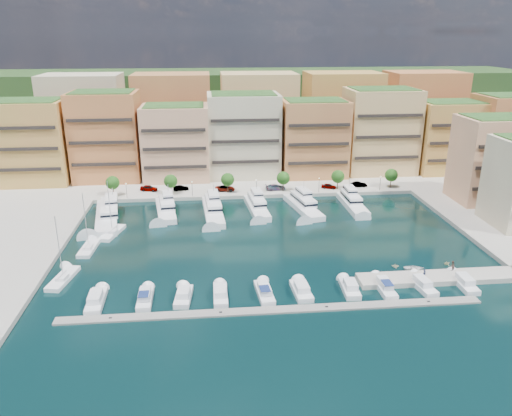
% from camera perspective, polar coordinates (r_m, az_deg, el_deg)
% --- Properties ---
extents(ground, '(400.00, 400.00, 0.00)m').
position_cam_1_polar(ground, '(112.71, 1.59, -3.71)').
color(ground, black).
rests_on(ground, ground).
extents(north_quay, '(220.00, 64.00, 2.00)m').
position_cam_1_polar(north_quay, '(171.13, -0.98, 4.47)').
color(north_quay, '#9E998E').
rests_on(north_quay, ground).
extents(hillside, '(240.00, 40.00, 58.00)m').
position_cam_1_polar(hillside, '(217.72, -2.01, 7.74)').
color(hillside, '#1D3314').
rests_on(hillside, ground).
extents(south_pontoon, '(72.00, 2.20, 0.35)m').
position_cam_1_polar(south_pontoon, '(85.85, 2.09, -11.68)').
color(south_pontoon, gray).
rests_on(south_pontoon, ground).
extents(finger_pier, '(32.00, 5.00, 2.00)m').
position_cam_1_polar(finger_pier, '(101.78, 20.38, -7.70)').
color(finger_pier, '#9E998E').
rests_on(finger_pier, ground).
extents(apartment_0, '(22.00, 16.50, 24.80)m').
position_cam_1_polar(apartment_0, '(164.57, -24.37, 6.89)').
color(apartment_0, '#B89A43').
rests_on(apartment_0, north_quay).
extents(apartment_1, '(20.00, 16.50, 26.80)m').
position_cam_1_polar(apartment_1, '(160.61, -16.70, 7.90)').
color(apartment_1, '#BD753F').
rests_on(apartment_1, north_quay).
extents(apartment_2, '(20.00, 15.50, 22.80)m').
position_cam_1_polar(apartment_2, '(156.37, -9.14, 7.42)').
color(apartment_2, tan).
rests_on(apartment_2, north_quay).
extents(apartment_3, '(22.00, 16.50, 25.80)m').
position_cam_1_polar(apartment_3, '(158.12, -1.44, 8.35)').
color(apartment_3, beige).
rests_on(apartment_3, north_quay).
extents(apartment_4, '(20.00, 15.50, 23.80)m').
position_cam_1_polar(apartment_4, '(159.45, 6.61, 7.95)').
color(apartment_4, tan).
rests_on(apartment_4, north_quay).
extents(apartment_5, '(22.00, 16.50, 26.80)m').
position_cam_1_polar(apartment_5, '(167.01, 13.97, 8.56)').
color(apartment_5, tan).
rests_on(apartment_5, north_quay).
extents(apartment_6, '(20.00, 15.50, 22.80)m').
position_cam_1_polar(apartment_6, '(174.11, 21.04, 7.60)').
color(apartment_6, '#B89A43').
rests_on(apartment_6, north_quay).
extents(apartment_7, '(22.00, 16.50, 24.80)m').
position_cam_1_polar(apartment_7, '(182.02, 27.05, 7.56)').
color(apartment_7, '#BD753F').
rests_on(apartment_7, north_quay).
extents(apartment_east_a, '(18.00, 14.50, 22.80)m').
position_cam_1_polar(apartment_east_a, '(147.47, 25.35, 5.05)').
color(apartment_east_a, tan).
rests_on(apartment_east_a, east_quay).
extents(backblock_0, '(26.00, 18.00, 30.00)m').
position_cam_1_polar(backblock_0, '(183.82, -18.93, 9.59)').
color(backblock_0, beige).
rests_on(backblock_0, north_quay).
extents(backblock_1, '(26.00, 18.00, 30.00)m').
position_cam_1_polar(backblock_1, '(179.39, -9.44, 10.14)').
color(backblock_1, tan).
rests_on(backblock_1, north_quay).
extents(backblock_2, '(26.00, 18.00, 30.00)m').
position_cam_1_polar(backblock_2, '(179.92, 0.29, 10.43)').
color(backblock_2, tan).
rests_on(backblock_2, north_quay).
extents(backblock_3, '(26.00, 18.00, 30.00)m').
position_cam_1_polar(backblock_3, '(185.37, 9.71, 10.43)').
color(backblock_3, '#B89A43').
rests_on(backblock_3, north_quay).
extents(backblock_4, '(26.00, 18.00, 30.00)m').
position_cam_1_polar(backblock_4, '(195.33, 18.38, 10.18)').
color(backblock_4, '#BD753F').
rests_on(backblock_4, north_quay).
extents(tree_0, '(3.80, 3.80, 5.65)m').
position_cam_1_polar(tree_0, '(144.41, -16.08, 2.79)').
color(tree_0, '#473323').
rests_on(tree_0, north_quay).
extents(tree_1, '(3.80, 3.80, 5.65)m').
position_cam_1_polar(tree_1, '(142.31, -9.73, 3.04)').
color(tree_1, '#473323').
rests_on(tree_1, north_quay).
extents(tree_2, '(3.80, 3.80, 5.65)m').
position_cam_1_polar(tree_2, '(141.99, -3.27, 3.25)').
color(tree_2, '#473323').
rests_on(tree_2, north_quay).
extents(tree_3, '(3.80, 3.80, 5.65)m').
position_cam_1_polar(tree_3, '(143.47, 3.13, 3.43)').
color(tree_3, '#473323').
rests_on(tree_3, north_quay).
extents(tree_4, '(3.80, 3.80, 5.65)m').
position_cam_1_polar(tree_4, '(146.69, 9.34, 3.56)').
color(tree_4, '#473323').
rests_on(tree_4, north_quay).
extents(tree_5, '(3.80, 3.80, 5.65)m').
position_cam_1_polar(tree_5, '(151.54, 15.21, 3.64)').
color(tree_5, '#473323').
rests_on(tree_5, north_quay).
extents(lamppost_0, '(0.30, 0.30, 4.20)m').
position_cam_1_polar(lamppost_0, '(141.80, -14.61, 2.23)').
color(lamppost_0, black).
rests_on(lamppost_0, north_quay).
extents(lamppost_1, '(0.30, 0.30, 4.20)m').
position_cam_1_polar(lamppost_1, '(140.04, -7.32, 2.50)').
color(lamppost_1, black).
rests_on(lamppost_1, north_quay).
extents(lamppost_2, '(0.30, 0.30, 4.20)m').
position_cam_1_polar(lamppost_2, '(140.58, 0.04, 2.73)').
color(lamppost_2, black).
rests_on(lamppost_2, north_quay).
extents(lamppost_3, '(0.30, 0.30, 4.20)m').
position_cam_1_polar(lamppost_3, '(143.39, 7.22, 2.91)').
color(lamppost_3, black).
rests_on(lamppost_3, north_quay).
extents(lamppost_4, '(0.30, 0.30, 4.20)m').
position_cam_1_polar(lamppost_4, '(148.35, 14.03, 3.04)').
color(lamppost_4, black).
rests_on(lamppost_4, north_quay).
extents(yacht_0, '(8.85, 24.49, 7.30)m').
position_cam_1_polar(yacht_0, '(130.83, -16.65, -0.63)').
color(yacht_0, white).
rests_on(yacht_0, ground).
extents(yacht_1, '(6.80, 18.19, 7.30)m').
position_cam_1_polar(yacht_1, '(131.44, -10.27, -0.06)').
color(yacht_1, white).
rests_on(yacht_1, ground).
extents(yacht_2, '(5.75, 21.84, 7.30)m').
position_cam_1_polar(yacht_2, '(129.29, -4.95, -0.09)').
color(yacht_2, white).
rests_on(yacht_2, ground).
extents(yacht_3, '(5.62, 18.49, 7.30)m').
position_cam_1_polar(yacht_3, '(131.32, 0.07, 0.30)').
color(yacht_3, white).
rests_on(yacht_3, ground).
extents(yacht_4, '(8.04, 20.03, 7.30)m').
position_cam_1_polar(yacht_4, '(132.42, 5.35, 0.32)').
color(yacht_4, white).
rests_on(yacht_4, ground).
extents(yacht_5, '(4.40, 17.76, 7.30)m').
position_cam_1_polar(yacht_5, '(136.37, 10.90, 0.67)').
color(yacht_5, white).
rests_on(yacht_5, ground).
extents(cruiser_0, '(2.98, 8.50, 2.55)m').
position_cam_1_polar(cruiser_0, '(91.87, -17.81, -10.06)').
color(cruiser_0, white).
rests_on(cruiser_0, ground).
extents(cruiser_1, '(2.54, 7.94, 2.66)m').
position_cam_1_polar(cruiser_1, '(90.38, -12.55, -10.04)').
color(cruiser_1, white).
rests_on(cruiser_1, ground).
extents(cruiser_2, '(3.28, 7.36, 2.55)m').
position_cam_1_polar(cruiser_2, '(89.79, -8.28, -9.98)').
color(cruiser_2, white).
rests_on(cruiser_2, ground).
extents(cruiser_3, '(2.51, 7.92, 2.55)m').
position_cam_1_polar(cruiser_3, '(89.65, -4.07, -9.86)').
color(cruiser_3, white).
rests_on(cruiser_3, ground).
extents(cruiser_4, '(3.09, 8.46, 2.66)m').
position_cam_1_polar(cruiser_4, '(90.07, 0.97, -9.64)').
color(cruiser_4, white).
rests_on(cruiser_4, ground).
extents(cruiser_5, '(3.25, 7.56, 2.55)m').
position_cam_1_polar(cruiser_5, '(91.03, 5.21, -9.41)').
color(cruiser_5, white).
rests_on(cruiser_5, ground).
extents(cruiser_6, '(3.01, 7.31, 2.55)m').
position_cam_1_polar(cruiser_6, '(92.99, 10.67, -9.02)').
color(cruiser_6, white).
rests_on(cruiser_6, ground).
extents(cruiser_7, '(2.48, 8.59, 2.66)m').
position_cam_1_polar(cruiser_7, '(94.84, 14.41, -8.72)').
color(cruiser_7, white).
rests_on(cruiser_7, ground).
extents(cruiser_8, '(3.46, 8.39, 2.55)m').
position_cam_1_polar(cruiser_8, '(97.43, 18.39, -8.35)').
color(cruiser_8, white).
rests_on(cruiser_8, ground).
extents(cruiser_9, '(2.70, 8.18, 2.55)m').
position_cam_1_polar(cruiser_9, '(100.88, 22.64, -7.91)').
color(cruiser_9, white).
rests_on(cruiser_9, ground).
extents(sailboat_1, '(3.38, 8.81, 13.20)m').
position_cam_1_polar(sailboat_1, '(113.35, -18.59, -4.48)').
color(sailboat_1, white).
rests_on(sailboat_1, ground).
extents(sailboat_0, '(4.50, 9.96, 13.20)m').
position_cam_1_polar(sailboat_0, '(101.89, -21.19, -7.59)').
color(sailboat_0, white).
rests_on(sailboat_0, ground).
extents(sailboat_2, '(5.01, 9.80, 13.20)m').
position_cam_1_polar(sailboat_2, '(120.35, -16.08, -2.80)').
color(sailboat_2, white).
rests_on(sailboat_2, ground).
extents(tender_1, '(1.69, 1.53, 0.77)m').
position_cam_1_polar(tender_1, '(103.88, 15.64, -6.36)').
color(tender_1, beige).
rests_on(tender_1, ground).
extents(tender_2, '(4.11, 3.06, 0.81)m').
position_cam_1_polar(tender_2, '(103.74, 17.62, -6.59)').
color(tender_2, silver).
rests_on(tender_2, ground).
extents(tender_3, '(1.75, 1.61, 0.76)m').
position_cam_1_polar(tender_3, '(108.19, 20.96, -5.90)').
color(tender_3, beige).
rests_on(tender_3, ground).
extents(car_0, '(5.31, 3.15, 1.70)m').
position_cam_1_polar(car_0, '(147.08, -12.15, 2.24)').
color(car_0, gray).
rests_on(car_0, north_quay).
extents(car_1, '(4.58, 2.11, 1.45)m').
position_cam_1_polar(car_1, '(145.80, -8.58, 2.26)').
color(car_1, gray).
rests_on(car_1, north_quay).
extents(car_2, '(5.79, 2.85, 1.58)m').
position_cam_1_polar(car_2, '(144.01, -3.57, 2.26)').
color(car_2, gray).
rests_on(car_2, north_quay).
extents(car_3, '(6.15, 3.26, 1.70)m').
position_cam_1_polar(car_3, '(144.81, 2.25, 2.40)').
color(car_3, gray).
rests_on(car_3, north_quay).
extents(car_4, '(4.64, 3.16, 1.47)m').
position_cam_1_polar(car_4, '(147.64, 8.32, 2.50)').
color(car_4, gray).
rests_on(car_4, north_quay).
extents(car_5, '(4.82, 1.77, 1.58)m').
position_cam_1_polar(car_5, '(150.63, 11.68, 2.66)').
color(car_5, gray).
rests_on(car_5, north_quay).
extents(person_0, '(0.63, 0.67, 1.53)m').
position_cam_1_polar(person_0, '(99.56, 18.70, -6.98)').
color(person_0, '#222A44').
rests_on(person_0, finger_pier).
extents(person_1, '(1.20, 1.15, 1.95)m').
position_cam_1_polar(person_1, '(103.60, 21.52, -6.15)').
color(person_1, brown).
rests_on(person_1, finger_pier).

